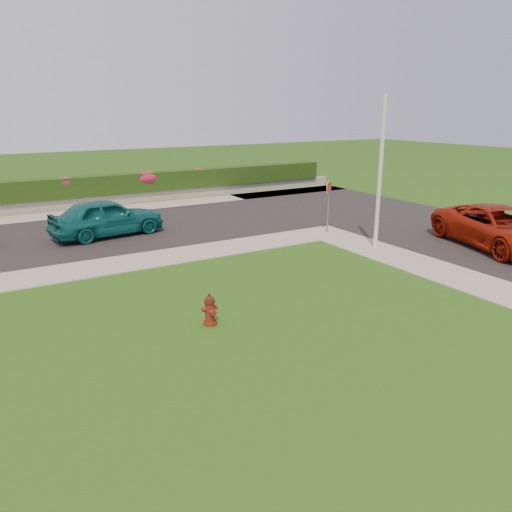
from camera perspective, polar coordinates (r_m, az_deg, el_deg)
ground at (r=11.56m, az=7.98°, el=-11.03°), size 120.00×120.00×0.00m
street_right at (r=22.65m, az=25.85°, el=1.34°), size 8.00×32.00×0.04m
street_far at (r=22.61m, az=-25.83°, el=1.32°), size 26.00×8.00×0.04m
curb_corner at (r=22.30m, az=7.81°, el=2.65°), size 2.00×2.00×0.04m
sidewalk_beyond at (r=27.99m, az=-18.71°, el=4.77°), size 34.00×2.00×0.04m
retaining_wall at (r=29.39m, az=-19.40°, el=5.79°), size 34.00×0.40×0.60m
hedge at (r=29.35m, az=-19.59°, el=7.44°), size 32.00×0.90×1.10m
fire_hydrant at (r=12.79m, az=-5.30°, el=-6.17°), size 0.43×0.40×0.83m
suv_red at (r=21.64m, az=26.08°, el=2.92°), size 4.17×6.32×1.61m
sedan_teal at (r=22.26m, az=-16.67°, el=4.26°), size 4.95×2.56×1.61m
utility_pole at (r=19.75m, az=14.00°, el=9.11°), size 0.16×0.16×5.85m
stop_sign at (r=22.05m, az=8.32°, el=6.97°), size 0.54×0.36×2.33m
flower_clump_d at (r=29.09m, az=-20.97°, el=7.87°), size 1.16×0.75×0.58m
flower_clump_e at (r=30.18m, az=-12.40°, el=8.72°), size 1.51×0.97×0.75m
flower_clump_f at (r=31.36m, az=-6.59°, el=9.43°), size 1.07×0.69×0.54m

